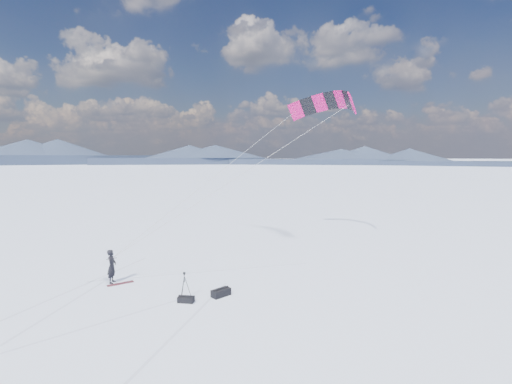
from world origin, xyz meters
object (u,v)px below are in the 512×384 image
object	(u,v)px
snowboard	(120,284)
gear_bag_b	(186,299)
snowkiter	(112,283)
tripod	(184,282)
gear_bag_a	(221,292)

from	to	relation	value
snowboard	gear_bag_b	bearing A→B (deg)	-66.29
snowkiter	tripod	xyz separation A→B (m)	(3.41, -3.52, 0.83)
snowkiter	tripod	bearing A→B (deg)	-119.37
snowboard	tripod	xyz separation A→B (m)	(3.00, -3.17, 0.81)
gear_bag_a	gear_bag_b	xyz separation A→B (m)	(-1.74, -0.22, -0.04)
tripod	snowkiter	bearing A→B (deg)	141.00
snowkiter	tripod	world-z (taller)	tripod
snowboard	gear_bag_a	world-z (taller)	gear_bag_a
snowkiter	gear_bag_b	xyz separation A→B (m)	(3.40, -4.03, 0.15)
snowkiter	snowboard	xyz separation A→B (m)	(0.42, -0.35, 0.02)
tripod	gear_bag_b	size ratio (longest dim) A/B	1.55
snowkiter	gear_bag_a	world-z (taller)	snowkiter
snowkiter	gear_bag_a	xyz separation A→B (m)	(5.14, -3.81, 0.19)
snowkiter	snowboard	bearing A→B (deg)	-113.75
snowkiter	tripod	size ratio (longest dim) A/B	1.41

